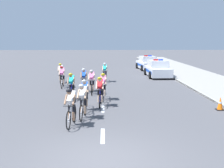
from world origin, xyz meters
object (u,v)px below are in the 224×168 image
object	(u,v)px
cyclist_second	(83,100)
police_car_second	(148,63)
cyclist_tenth	(105,72)
police_car_nearest	(158,69)
cyclist_lead	(71,106)
cyclist_ninth	(62,76)
cyclist_eighth	(84,79)
cyclist_fifth	(72,86)
cyclist_fourth	(100,91)
cyclist_eleventh	(61,73)
cyclist_seventh	(92,81)
traffic_cone_near	(220,104)
cyclist_third	(85,94)
cyclist_sixth	(103,86)

from	to	relation	value
cyclist_second	police_car_second	xyz separation A→B (m)	(5.74, 19.55, -0.11)
cyclist_tenth	police_car_nearest	bearing A→B (deg)	31.31
cyclist_lead	police_car_second	distance (m)	21.52
cyclist_ninth	cyclist_tenth	distance (m)	3.97
cyclist_eighth	cyclist_fifth	bearing A→B (deg)	-102.02
police_car_second	cyclist_fourth	bearing A→B (deg)	-106.22
cyclist_fourth	police_car_nearest	xyz separation A→B (m)	(5.03, 11.23, -0.11)
cyclist_fourth	cyclist_second	bearing A→B (deg)	-107.52
cyclist_lead	cyclist_ninth	bearing A→B (deg)	100.19
police_car_second	cyclist_eleventh	bearing A→B (deg)	-131.17
cyclist_eleventh	cyclist_second	bearing A→B (deg)	-76.53
cyclist_seventh	cyclist_second	bearing A→B (deg)	-91.68
cyclist_tenth	cyclist_seventh	bearing A→B (deg)	-99.24
cyclist_seventh	cyclist_ninth	bearing A→B (deg)	131.35
police_car_second	traffic_cone_near	distance (m)	18.33
cyclist_ninth	traffic_cone_near	world-z (taller)	cyclist_ninth
cyclist_third	police_car_second	size ratio (longest dim) A/B	0.38
cyclist_tenth	cyclist_eleventh	bearing A→B (deg)	-173.51
cyclist_third	traffic_cone_near	world-z (taller)	cyclist_third
cyclist_fourth	cyclist_sixth	distance (m)	1.55
cyclist_fifth	cyclist_tenth	world-z (taller)	same
cyclist_fifth	cyclist_sixth	size ratio (longest dim) A/B	1.00
cyclist_ninth	traffic_cone_near	bearing A→B (deg)	-38.49
cyclist_lead	cyclist_seventh	size ratio (longest dim) A/B	1.00
cyclist_seventh	cyclist_fifth	bearing A→B (deg)	-123.52
cyclist_eleventh	cyclist_seventh	bearing A→B (deg)	-60.90
cyclist_lead	cyclist_ninth	distance (m)	9.21
traffic_cone_near	cyclist_fifth	bearing A→B (deg)	160.20
cyclist_ninth	police_car_nearest	size ratio (longest dim) A/B	0.39
cyclist_ninth	cyclist_fourth	bearing A→B (deg)	-64.62
cyclist_second	police_car_second	distance (m)	20.38
cyclist_sixth	cyclist_eighth	size ratio (longest dim) A/B	1.00
cyclist_third	cyclist_fourth	bearing A→B (deg)	50.03
cyclist_fourth	cyclist_tenth	distance (m)	8.34
traffic_cone_near	cyclist_seventh	bearing A→B (deg)	145.87
cyclist_third	cyclist_eighth	distance (m)	4.99
police_car_second	cyclist_eighth	bearing A→B (deg)	-114.92
cyclist_sixth	police_car_nearest	xyz separation A→B (m)	(4.88, 9.68, -0.11)
cyclist_eleventh	police_car_second	xyz separation A→B (m)	(8.19, 9.36, -0.11)
cyclist_lead	cyclist_tenth	distance (m)	11.74
cyclist_eighth	police_car_nearest	world-z (taller)	police_car_nearest
cyclist_eleventh	police_car_nearest	xyz separation A→B (m)	(8.18, 3.28, -0.11)
cyclist_eighth	cyclist_second	bearing A→B (deg)	-86.55
cyclist_second	police_car_second	bearing A→B (deg)	73.63
cyclist_third	cyclist_fourth	distance (m)	1.12
cyclist_lead	cyclist_tenth	size ratio (longest dim) A/B	1.00
police_car_nearest	traffic_cone_near	size ratio (longest dim) A/B	6.90
cyclist_fourth	cyclist_tenth	size ratio (longest dim) A/B	1.00
cyclist_tenth	police_car_nearest	xyz separation A→B (m)	(4.76, 2.89, -0.11)
cyclist_ninth	traffic_cone_near	distance (m)	10.84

